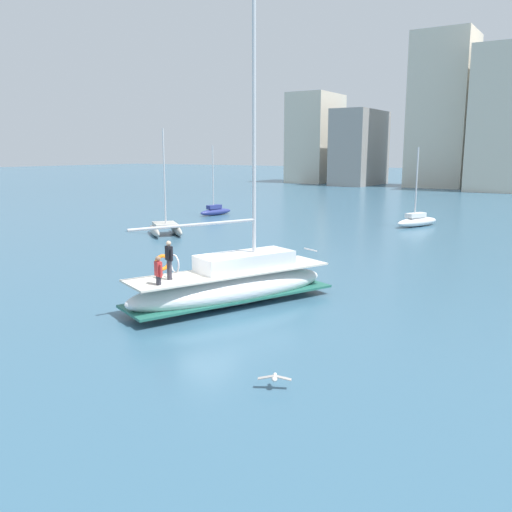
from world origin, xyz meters
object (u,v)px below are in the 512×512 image
at_px(moored_sloop_far, 165,228).
at_px(moored_cutter_right, 215,210).
at_px(moored_sloop_near, 417,220).
at_px(seagull, 275,378).
at_px(main_sailboat, 233,283).

height_order(moored_sloop_far, moored_cutter_right, moored_sloop_far).
height_order(moored_sloop_near, moored_cutter_right, moored_cutter_right).
bearing_deg(seagull, moored_cutter_right, 128.80).
bearing_deg(seagull, moored_sloop_near, 100.09).
relative_size(moored_sloop_near, moored_cutter_right, 0.97).
relative_size(moored_sloop_near, moored_sloop_far, 0.83).
bearing_deg(moored_cutter_right, main_sailboat, -52.16).
bearing_deg(moored_sloop_near, seagull, -79.91).
xyz_separation_m(main_sailboat, moored_cutter_right, (-20.59, 26.50, -0.41)).
relative_size(main_sailboat, seagull, 14.28).
height_order(main_sailboat, moored_sloop_far, main_sailboat).
bearing_deg(main_sailboat, moored_sloop_far, 139.69).
bearing_deg(moored_sloop_far, main_sailboat, -40.31).
distance_m(main_sailboat, moored_sloop_near, 29.04).
bearing_deg(moored_sloop_far, seagull, -42.45).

